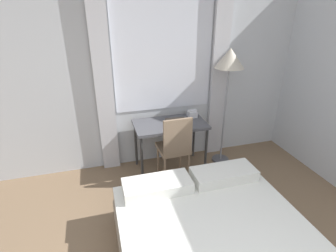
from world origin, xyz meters
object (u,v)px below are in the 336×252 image
at_px(telephone, 192,114).
at_px(desk_chair, 175,145).
at_px(standing_lamp, 229,64).
at_px(desk, 170,128).
at_px(book, 176,120).

bearing_deg(telephone, desk_chair, -132.46).
height_order(desk_chair, standing_lamp, standing_lamp).
relative_size(desk_chair, standing_lamp, 0.56).
bearing_deg(telephone, desk, -159.99).
height_order(desk_chair, book, desk_chair).
relative_size(standing_lamp, telephone, 11.72).
distance_m(desk_chair, book, 0.42).
distance_m(desk_chair, standing_lamp, 1.32).
xyz_separation_m(desk, standing_lamp, (0.83, -0.01, 0.84)).
distance_m(standing_lamp, telephone, 0.87).
bearing_deg(desk, standing_lamp, -0.36).
bearing_deg(desk_chair, telephone, 45.65).
bearing_deg(telephone, standing_lamp, -17.37).
height_order(standing_lamp, telephone, standing_lamp).
xyz_separation_m(desk, book, (0.10, 0.05, 0.08)).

